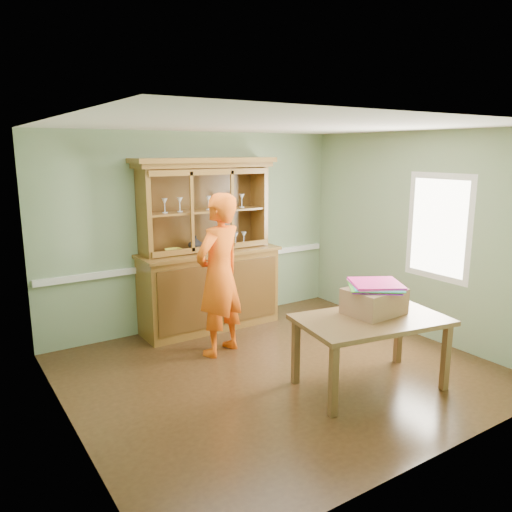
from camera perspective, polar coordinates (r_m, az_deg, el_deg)
floor at (r=5.81m, az=2.76°, el=-13.00°), size 4.50×4.50×0.00m
ceiling at (r=5.27m, az=3.07°, el=14.68°), size 4.50×4.50×0.00m
wall_back at (r=7.06m, az=-6.70°, el=2.94°), size 4.50×0.00×4.50m
wall_left at (r=4.47m, az=-21.13°, el=-3.10°), size 0.00×4.00×4.00m
wall_right at (r=6.92m, az=18.15°, el=2.24°), size 0.00×4.00×4.00m
wall_front at (r=3.99m, az=20.13°, el=-4.79°), size 4.50×0.00×4.50m
chair_rail at (r=7.13m, az=-6.52°, el=-0.66°), size 4.41×0.05×0.08m
framed_map at (r=4.72m, az=-21.86°, el=0.10°), size 0.03×0.60×0.46m
window_panel at (r=6.71m, az=20.11°, el=3.10°), size 0.03×0.96×1.36m
china_hutch at (r=6.94m, az=-5.45°, el=-1.62°), size 2.00×0.66×2.36m
dining_table at (r=5.35m, az=13.03°, el=-7.78°), size 1.65×1.16×0.76m
cardboard_box at (r=5.42m, az=13.35°, el=-5.03°), size 0.60×0.49×0.27m
kite_stack at (r=5.40m, az=13.47°, el=-3.28°), size 0.70×0.70×0.06m
person at (r=6.00m, az=-4.22°, el=-2.19°), size 0.84×0.70×1.97m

